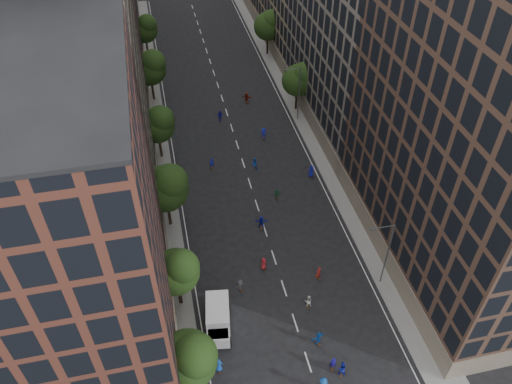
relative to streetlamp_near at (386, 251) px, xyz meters
The scene contains 36 objects.
ground 30.30m from the streetlamp_near, 110.32° to the left, with size 240.00×240.00×0.00m, color black.
sidewalk_left 42.27m from the streetlamp_near, 122.21° to the left, with size 4.00×105.00×0.15m, color slate.
sidewalk_right 35.90m from the streetlamp_near, 87.37° to the left, with size 4.00×105.00×0.15m, color slate.
bldg_left_a 30.99m from the streetlamp_near, behind, with size 14.00×22.00×30.00m, color #542A20.
bldg_left_b 39.13m from the streetlamp_near, 141.93° to the left, with size 14.00×26.00×34.00m, color #816F54.
bldg_left_c 55.29m from the streetlamp_near, 122.56° to the left, with size 14.00×20.00×28.00m, color #542A20.
bldg_right_a 15.75m from the streetlamp_near, 19.17° to the left, with size 14.00×30.00×36.00m, color #473126.
bldg_right_b 35.03m from the streetlamp_near, 74.90° to the left, with size 14.00×28.00×33.00m, color #645B52.
tree_left_0 22.89m from the streetlamp_near, 159.12° to the right, with size 5.20×5.20×8.83m.
tree_left_1 21.47m from the streetlamp_near, behind, with size 4.80×4.80×8.21m.
tree_left_2 25.48m from the streetlamp_near, 147.07° to the left, with size 5.60×5.60×9.45m.
tree_left_3 35.12m from the streetlamp_near, 127.52° to the left, with size 5.00×5.00×8.58m.
tree_left_4 48.78m from the streetlamp_near, 115.99° to the left, with size 5.40×5.40×9.08m.
tree_left_5 63.57m from the streetlamp_near, 109.66° to the left, with size 4.80×4.80×8.33m.
tree_right_a 35.87m from the streetlamp_near, 88.38° to the left, with size 5.00×5.00×8.39m.
tree_right_b 55.86m from the streetlamp_near, 88.95° to the left, with size 5.20×5.20×8.83m.
streetlamp_near is the anchor object (origin of this frame).
streetlamp_far 33.00m from the streetlamp_near, 90.00° to the left, with size 2.64×0.22×9.06m.
cargo_van 18.61m from the streetlamp_near, behind, with size 3.17×5.54×2.80m.
skater_0 20.40m from the streetlamp_near, 161.12° to the right, with size 0.82×0.54×1.68m, color #1545AF.
skater_1 12.69m from the streetlamp_near, 134.10° to the right, with size 0.60×0.39×1.63m, color #181191.
skater_2 12.81m from the streetlamp_near, 129.65° to the right, with size 0.88×0.68×1.81m, color #121C99.
skater_4 19.43m from the streetlamp_near, behind, with size 0.96×0.40×1.65m, color #124298.
skater_5 11.40m from the streetlamp_near, 147.04° to the right, with size 1.55×0.49×1.67m, color #13479B.
skater_6 13.54m from the streetlamp_near, 158.51° to the left, with size 0.79×0.51×1.62m, color #AD1C25.
skater_7 7.91m from the streetlamp_near, 162.00° to the left, with size 0.63×0.42×1.73m, color maroon.
skater_8 9.64m from the streetlamp_near, behind, with size 0.77×0.60×1.58m, color silver.
skater_9 15.88m from the streetlamp_near, behind, with size 0.98×0.57×1.52m, color #3D3D41.
skater_10 18.01m from the streetlamp_near, 115.61° to the left, with size 0.89×0.37×1.52m, color #206D3B.
skater_11 16.00m from the streetlamp_near, 134.02° to the left, with size 1.61×0.51×1.74m, color #121B99.
skater_12 19.61m from the streetlamp_near, 95.60° to the left, with size 0.90×0.59×1.85m, color #121796.
skater_13 28.53m from the streetlamp_near, 121.80° to the left, with size 0.59×0.39×1.61m, color #161FB5.
skater_14 24.52m from the streetlamp_near, 112.13° to the left, with size 0.89×0.69×1.82m, color #164BB5.
skater_15 30.22m from the streetlamp_near, 101.90° to the left, with size 1.14×0.65×1.76m, color #161EBA.
skater_16 37.29m from the streetlamp_near, 108.57° to the left, with size 1.13×0.47×1.93m, color #111290.
skater_17 40.42m from the streetlamp_near, 99.43° to the left, with size 1.75×0.56×1.88m, color #A12E1A.
Camera 1 is at (-10.29, -18.66, 44.30)m, focal length 35.00 mm.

